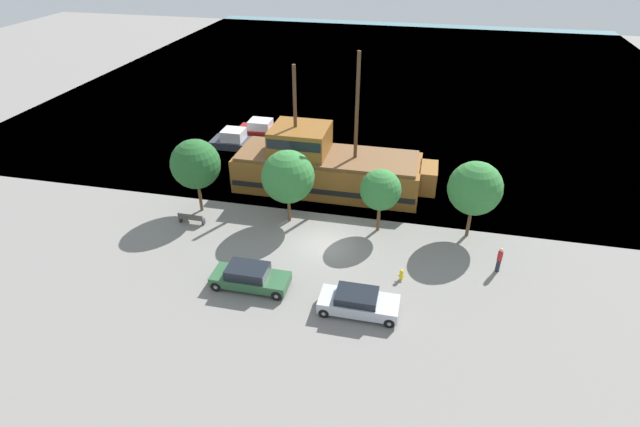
# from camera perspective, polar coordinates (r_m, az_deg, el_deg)

# --- Properties ---
(ground_plane) EXTENTS (160.00, 160.00, 0.00)m
(ground_plane) POSITION_cam_1_polar(r_m,az_deg,el_deg) (35.01, 0.52, -3.48)
(ground_plane) COLOR gray
(water_surface) EXTENTS (80.00, 80.00, 0.00)m
(water_surface) POSITION_cam_1_polar(r_m,az_deg,el_deg) (75.11, 7.91, 15.51)
(water_surface) COLOR slate
(water_surface) RESTS_ON ground
(pirate_ship) EXTENTS (16.42, 5.33, 11.41)m
(pirate_ship) POSITION_cam_1_polar(r_m,az_deg,el_deg) (41.31, 0.60, 5.37)
(pirate_ship) COLOR brown
(pirate_ship) RESTS_ON water_surface
(moored_boat_dockside) EXTENTS (5.22, 2.51, 1.75)m
(moored_boat_dockside) POSITION_cam_1_polar(r_m,az_deg,el_deg) (50.33, -9.50, 8.22)
(moored_boat_dockside) COLOR #2D333D
(moored_boat_dockside) RESTS_ON water_surface
(moored_boat_outer) EXTENTS (5.56, 2.48, 1.71)m
(moored_boat_outer) POSITION_cam_1_polar(r_m,az_deg,el_deg) (52.49, -6.46, 9.43)
(moored_boat_outer) COLOR maroon
(moored_boat_outer) RESTS_ON water_surface
(parked_car_curb_front) EXTENTS (4.59, 2.00, 1.39)m
(parked_car_curb_front) POSITION_cam_1_polar(r_m,az_deg,el_deg) (29.20, 4.40, -10.08)
(parked_car_curb_front) COLOR #B7BCC6
(parked_car_curb_front) RESTS_ON ground_plane
(parked_car_curb_mid) EXTENTS (4.79, 1.95, 1.48)m
(parked_car_curb_mid) POSITION_cam_1_polar(r_m,az_deg,el_deg) (31.15, -8.04, -7.19)
(parked_car_curb_mid) COLOR #2D5B38
(parked_car_curb_mid) RESTS_ON ground_plane
(fire_hydrant) EXTENTS (0.42, 0.25, 0.76)m
(fire_hydrant) POSITION_cam_1_polar(r_m,az_deg,el_deg) (31.97, 9.27, -6.88)
(fire_hydrant) COLOR yellow
(fire_hydrant) RESTS_ON ground_plane
(bench_promenade_east) EXTENTS (1.96, 0.45, 0.85)m
(bench_promenade_east) POSITION_cam_1_polar(r_m,az_deg,el_deg) (38.21, -14.50, -0.55)
(bench_promenade_east) COLOR #4C4742
(bench_promenade_east) RESTS_ON ground_plane
(pedestrian_walking_near) EXTENTS (0.32, 0.32, 1.78)m
(pedestrian_walking_near) POSITION_cam_1_polar(r_m,az_deg,el_deg) (33.95, 19.81, -4.97)
(pedestrian_walking_near) COLOR #232838
(pedestrian_walking_near) RESTS_ON ground_plane
(tree_row_east) EXTENTS (3.70, 3.70, 5.82)m
(tree_row_east) POSITION_cam_1_polar(r_m,az_deg,el_deg) (38.17, -14.04, 5.50)
(tree_row_east) COLOR brown
(tree_row_east) RESTS_ON ground_plane
(tree_row_mideast) EXTENTS (3.85, 3.85, 5.62)m
(tree_row_mideast) POSITION_cam_1_polar(r_m,az_deg,el_deg) (35.85, -3.69, 4.21)
(tree_row_mideast) COLOR brown
(tree_row_mideast) RESTS_ON ground_plane
(tree_row_midwest) EXTENTS (2.91, 2.91, 4.78)m
(tree_row_midwest) POSITION_cam_1_polar(r_m,az_deg,el_deg) (35.07, 6.93, 2.70)
(tree_row_midwest) COLOR brown
(tree_row_midwest) RESTS_ON ground_plane
(tree_row_west) EXTENTS (3.72, 3.72, 5.70)m
(tree_row_west) POSITION_cam_1_polar(r_m,az_deg,el_deg) (35.52, 17.30, 2.76)
(tree_row_west) COLOR brown
(tree_row_west) RESTS_ON ground_plane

